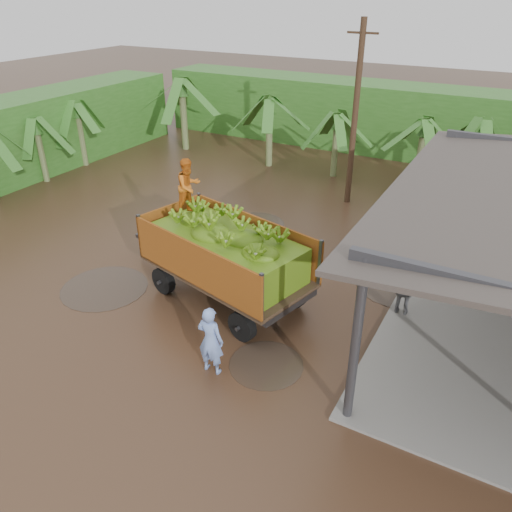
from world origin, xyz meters
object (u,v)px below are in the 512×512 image
at_px(man_blue, 211,340).
at_px(utility_pole, 355,116).
at_px(banana_trailer, 225,254).
at_px(man_grey, 405,290).

relative_size(man_blue, utility_pole, 0.25).
height_order(banana_trailer, man_blue, banana_trailer).
bearing_deg(man_blue, man_grey, -130.12).
bearing_deg(man_blue, banana_trailer, -67.61).
bearing_deg(man_grey, man_blue, 50.89).
bearing_deg(utility_pole, man_grey, -59.75).
bearing_deg(banana_trailer, man_grey, 33.71).
bearing_deg(man_grey, banana_trailer, 17.47).
distance_m(man_blue, utility_pole, 12.16).
xyz_separation_m(man_blue, utility_pole, (-0.79, 11.81, 2.76)).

